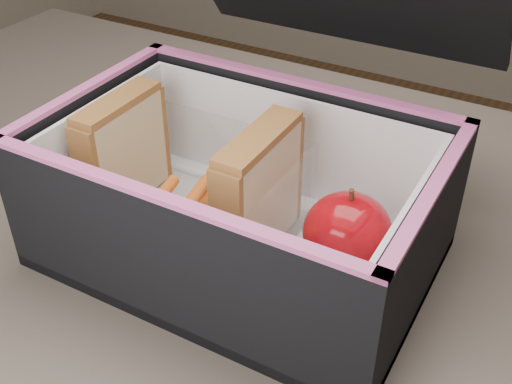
# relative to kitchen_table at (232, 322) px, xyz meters

# --- Properties ---
(kitchen_table) EXTENTS (1.20, 0.80, 0.75)m
(kitchen_table) POSITION_rel_kitchen_table_xyz_m (0.00, 0.00, 0.00)
(kitchen_table) COLOR #50463E
(kitchen_table) RESTS_ON ground
(lunch_bag) EXTENTS (0.32, 0.34, 0.29)m
(lunch_bag) POSITION_rel_kitchen_table_xyz_m (0.01, 0.01, 0.16)
(lunch_bag) COLOR black
(lunch_bag) RESTS_ON kitchen_table
(plastic_tub) EXTENTS (0.19, 0.13, 0.08)m
(plastic_tub) POSITION_rel_kitchen_table_xyz_m (-0.04, 0.00, 0.14)
(plastic_tub) COLOR white
(plastic_tub) RESTS_ON lunch_bag
(sandwich_left) EXTENTS (0.03, 0.09, 0.11)m
(sandwich_left) POSITION_rel_kitchen_table_xyz_m (-0.11, 0.00, 0.16)
(sandwich_left) COLOR tan
(sandwich_left) RESTS_ON plastic_tub
(sandwich_right) EXTENTS (0.03, 0.10, 0.11)m
(sandwich_right) POSITION_rel_kitchen_table_xyz_m (0.03, 0.00, 0.16)
(sandwich_right) COLOR tan
(sandwich_right) RESTS_ON plastic_tub
(carrot_sticks) EXTENTS (0.05, 0.14, 0.03)m
(carrot_sticks) POSITION_rel_kitchen_table_xyz_m (-0.04, 0.00, 0.13)
(carrot_sticks) COLOR orange
(carrot_sticks) RESTS_ON plastic_tub
(paper_napkin) EXTENTS (0.09, 0.09, 0.01)m
(paper_napkin) POSITION_rel_kitchen_table_xyz_m (0.10, 0.01, 0.11)
(paper_napkin) COLOR white
(paper_napkin) RESTS_ON lunch_bag
(red_apple) EXTENTS (0.07, 0.07, 0.08)m
(red_apple) POSITION_rel_kitchen_table_xyz_m (0.10, 0.01, 0.15)
(red_apple) COLOR maroon
(red_apple) RESTS_ON paper_napkin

